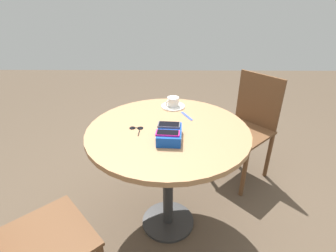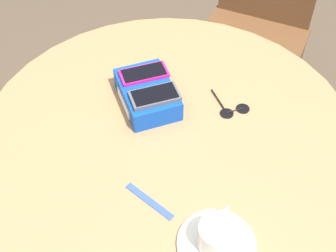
% 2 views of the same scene
% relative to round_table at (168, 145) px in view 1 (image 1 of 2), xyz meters
% --- Properties ---
extents(ground_plane, '(8.00, 8.00, 0.00)m').
position_rel_round_table_xyz_m(ground_plane, '(0.00, 0.00, -0.66)').
color(ground_plane, brown).
extents(round_table, '(0.97, 0.97, 0.78)m').
position_rel_round_table_xyz_m(round_table, '(0.00, 0.00, 0.00)').
color(round_table, '#2D2D2D').
rests_on(round_table, ground_plane).
extents(phone_box, '(0.20, 0.14, 0.06)m').
position_rel_round_table_xyz_m(phone_box, '(-0.12, -0.01, 0.14)').
color(phone_box, '#0F42AD').
rests_on(phone_box, round_table).
extents(phone_magenta, '(0.07, 0.13, 0.01)m').
position_rel_round_table_xyz_m(phone_magenta, '(-0.16, -0.00, 0.18)').
color(phone_magenta, '#D11975').
rests_on(phone_magenta, phone_box).
extents(phone_gray, '(0.08, 0.13, 0.01)m').
position_rel_round_table_xyz_m(phone_gray, '(-0.07, -0.01, 0.18)').
color(phone_gray, '#515156').
rests_on(phone_gray, phone_box).
extents(saucer, '(0.17, 0.17, 0.01)m').
position_rel_round_table_xyz_m(saucer, '(0.33, -0.03, 0.12)').
color(saucer, silver).
rests_on(saucer, round_table).
extents(coffee_cup, '(0.10, 0.09, 0.06)m').
position_rel_round_table_xyz_m(coffee_cup, '(0.33, -0.03, 0.15)').
color(coffee_cup, silver).
rests_on(coffee_cup, saucer).
extents(lanyard_strap, '(0.13, 0.07, 0.00)m').
position_rel_round_table_xyz_m(lanyard_strap, '(0.18, -0.12, 0.12)').
color(lanyard_strap, blue).
rests_on(lanyard_strap, round_table).
extents(sunglasses, '(0.11, 0.08, 0.01)m').
position_rel_round_table_xyz_m(sunglasses, '(-0.00, 0.19, 0.12)').
color(sunglasses, black).
rests_on(sunglasses, round_table).
extents(chair_near_window, '(0.60, 0.60, 0.85)m').
position_rel_round_table_xyz_m(chair_near_window, '(-0.58, 0.64, -0.20)').
color(chair_near_window, brown).
rests_on(chair_near_window, ground_plane).
extents(chair_far_side, '(0.59, 0.59, 0.91)m').
position_rel_round_table_xyz_m(chair_far_side, '(0.61, -0.67, -0.19)').
color(chair_far_side, brown).
rests_on(chair_far_side, ground_plane).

